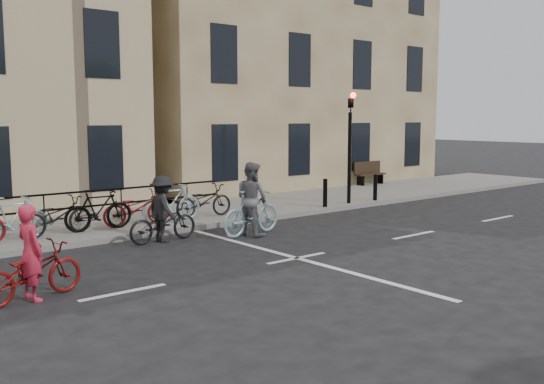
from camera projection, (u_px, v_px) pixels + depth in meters
ground at (297, 258)px, 12.93m from camera, size 120.00×120.00×0.00m
sidewalk at (15, 236)px, 15.01m from camera, size 46.00×4.00×0.15m
building_east at (255, 48)px, 27.81m from camera, size 14.00×10.00×12.00m
traffic_light at (350, 134)px, 19.87m from camera, size 0.18×0.30×3.90m
bollard_east at (325, 193)px, 19.27m from camera, size 0.14×0.14×0.90m
bollard_west at (375, 187)px, 20.78m from camera, size 0.14×0.14×0.90m
bench at (369, 172)px, 25.71m from camera, size 1.60×0.41×0.97m
parked_bikes at (57, 215)px, 14.64m from camera, size 10.40×1.23×1.05m
cyclist_pink at (31, 267)px, 9.93m from camera, size 1.88×0.96×1.60m
cyclist_grey at (252, 206)px, 15.40m from camera, size 1.99×1.00×1.87m
cyclist_dark at (163, 216)px, 14.59m from camera, size 1.83×1.06×1.61m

